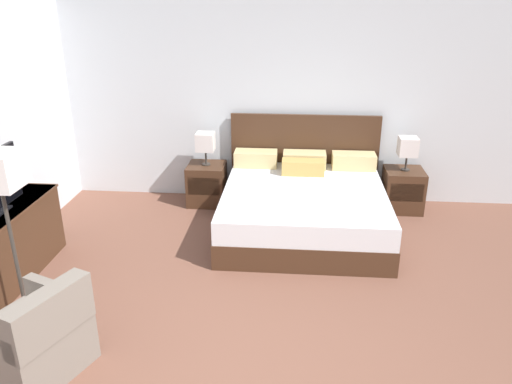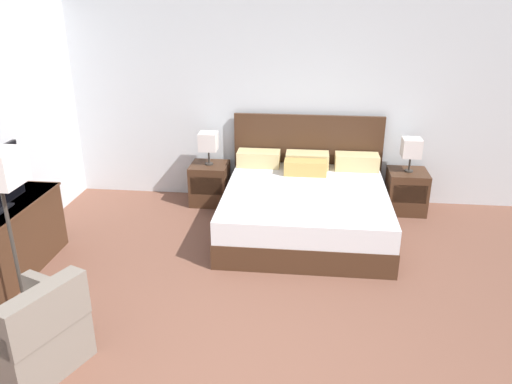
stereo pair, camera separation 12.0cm
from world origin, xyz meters
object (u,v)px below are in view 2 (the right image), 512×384
(armchair_by_window, at_px, (30,336))
(nightstand_left, at_px, (210,183))
(bed, at_px, (305,206))
(table_lamp_left, at_px, (208,142))
(nightstand_right, at_px, (406,191))
(table_lamp_right, at_px, (411,148))
(dresser, at_px, (9,240))

(armchair_by_window, bearing_deg, nightstand_left, 77.92)
(bed, xyz_separation_m, armchair_by_window, (-2.00, -2.63, -0.02))
(table_lamp_left, xyz_separation_m, armchair_by_window, (-0.71, -3.32, -0.57))
(armchair_by_window, bearing_deg, nightstand_right, 45.18)
(table_lamp_left, bearing_deg, bed, -27.92)
(table_lamp_right, bearing_deg, nightstand_left, -179.97)
(table_lamp_left, distance_m, dresser, 2.66)
(nightstand_right, distance_m, table_lamp_left, 2.65)
(table_lamp_left, height_order, dresser, table_lamp_left)
(bed, bearing_deg, table_lamp_right, 27.91)
(nightstand_left, height_order, nightstand_right, same)
(nightstand_left, relative_size, table_lamp_right, 1.25)
(nightstand_right, xyz_separation_m, armchair_by_window, (-3.30, -3.32, 0.01))
(bed, height_order, table_lamp_left, bed)
(bed, distance_m, armchair_by_window, 3.31)
(armchair_by_window, bearing_deg, bed, 52.74)
(nightstand_right, relative_size, armchair_by_window, 0.61)
(bed, relative_size, armchair_by_window, 2.26)
(table_lamp_left, relative_size, armchair_by_window, 0.48)
(table_lamp_right, bearing_deg, dresser, -154.17)
(table_lamp_left, bearing_deg, dresser, -128.62)
(table_lamp_left, bearing_deg, table_lamp_right, 0.00)
(table_lamp_left, height_order, armchair_by_window, table_lamp_left)
(nightstand_right, relative_size, table_lamp_left, 1.25)
(bed, distance_m, table_lamp_right, 1.56)
(nightstand_left, relative_size, armchair_by_window, 0.61)
(nightstand_left, distance_m, dresser, 2.61)
(bed, xyz_separation_m, table_lamp_left, (-1.29, 0.69, 0.55))
(nightstand_left, distance_m, table_lamp_left, 0.58)
(nightstand_right, xyz_separation_m, table_lamp_right, (0.00, 0.00, 0.58))
(nightstand_left, xyz_separation_m, dresser, (-1.63, -2.04, 0.11))
(nightstand_right, relative_size, dresser, 0.38)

